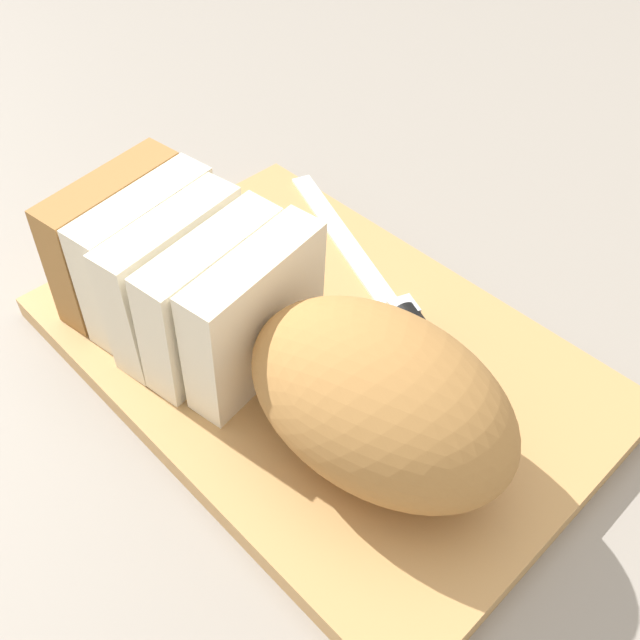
# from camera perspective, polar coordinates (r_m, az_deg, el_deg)

# --- Properties ---
(ground_plane) EXTENTS (3.00, 3.00, 0.00)m
(ground_plane) POSITION_cam_1_polar(r_m,az_deg,el_deg) (0.56, -0.00, -3.50)
(ground_plane) COLOR gray
(cutting_board) EXTENTS (0.42, 0.29, 0.02)m
(cutting_board) POSITION_cam_1_polar(r_m,az_deg,el_deg) (0.55, -0.00, -2.86)
(cutting_board) COLOR tan
(cutting_board) RESTS_ON ground_plane
(bread_loaf) EXTENTS (0.37, 0.16, 0.11)m
(bread_loaf) POSITION_cam_1_polar(r_m,az_deg,el_deg) (0.48, -3.11, -1.50)
(bread_loaf) COLOR #A8753D
(bread_loaf) RESTS_ON cutting_board
(bread_knife) EXTENTS (0.26, 0.12, 0.02)m
(bread_knife) POSITION_cam_1_polar(r_m,az_deg,el_deg) (0.56, 6.30, 0.71)
(bread_knife) COLOR silver
(bread_knife) RESTS_ON cutting_board
(crumb_near_knife) EXTENTS (0.00, 0.00, 0.00)m
(crumb_near_knife) POSITION_cam_1_polar(r_m,az_deg,el_deg) (0.53, -1.50, -4.25)
(crumb_near_knife) COLOR #A8753D
(crumb_near_knife) RESTS_ON cutting_board
(crumb_near_loaf) EXTENTS (0.01, 0.01, 0.01)m
(crumb_near_loaf) POSITION_cam_1_polar(r_m,az_deg,el_deg) (0.54, -1.42, -2.81)
(crumb_near_loaf) COLOR #A8753D
(crumb_near_loaf) RESTS_ON cutting_board
(crumb_stray_left) EXTENTS (0.01, 0.01, 0.01)m
(crumb_stray_left) POSITION_cam_1_polar(r_m,az_deg,el_deg) (0.55, -2.18, -1.82)
(crumb_stray_left) COLOR #A8753D
(crumb_stray_left) RESTS_ON cutting_board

